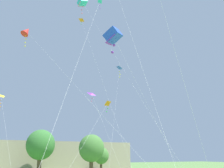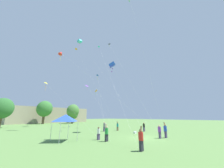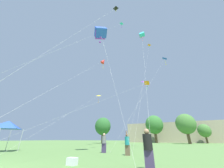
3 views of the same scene
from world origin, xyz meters
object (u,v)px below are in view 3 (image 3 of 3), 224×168
at_px(kite_cyan_delta_10, 118,25).
at_px(kite_red_diamond_8, 103,61).
at_px(kite_orange_delta_5, 146,83).
at_px(kite_cyan_box_1, 142,35).
at_px(kite_black_delta_7, 115,9).
at_px(kite_blue_box_4, 101,33).
at_px(person_black_shirt, 148,147).
at_px(person_teal_shirt, 127,143).
at_px(kite_orange_delta_2, 149,46).
at_px(kite_yellow_delta_6, 98,96).
at_px(kite_purple_delta_3, 144,82).
at_px(kite_blue_delta_9, 165,59).
at_px(festival_tent, 8,125).
at_px(person_grey_shirt, 104,142).
at_px(cooler_box, 72,161).

bearing_deg(kite_cyan_delta_10, kite_red_diamond_8, 133.60).
bearing_deg(kite_red_diamond_8, kite_orange_delta_5, -15.22).
relative_size(kite_cyan_box_1, kite_black_delta_7, 1.46).
xyz_separation_m(kite_orange_delta_5, kite_cyan_delta_10, (-3.06, -4.44, 10.31)).
bearing_deg(kite_blue_box_4, kite_black_delta_7, 56.63).
relative_size(person_black_shirt, kite_cyan_box_1, 0.06).
bearing_deg(person_teal_shirt, kite_orange_delta_2, -84.49).
relative_size(kite_orange_delta_2, kite_yellow_delta_6, 1.60).
xyz_separation_m(kite_cyan_box_1, kite_black_delta_7, (-1.73, -16.70, -9.28)).
bearing_deg(kite_black_delta_7, kite_purple_delta_3, 81.39).
relative_size(kite_cyan_box_1, kite_blue_delta_9, 1.82).
relative_size(festival_tent, kite_yellow_delta_6, 0.17).
bearing_deg(kite_purple_delta_3, festival_tent, -133.41).
relative_size(person_grey_shirt, kite_black_delta_7, 0.09).
distance_m(kite_orange_delta_5, kite_yellow_delta_6, 12.55).
height_order(kite_orange_delta_2, kite_purple_delta_3, kite_orange_delta_2).
distance_m(person_black_shirt, kite_yellow_delta_6, 24.13).
bearing_deg(kite_blue_delta_9, kite_orange_delta_5, -134.06).
xyz_separation_m(kite_cyan_box_1, kite_blue_box_4, (-2.99, -18.60, -15.58)).
relative_size(person_teal_shirt, kite_yellow_delta_6, 0.11).
height_order(festival_tent, kite_blue_box_4, kite_blue_box_4).
bearing_deg(kite_orange_delta_2, kite_red_diamond_8, -134.75).
bearing_deg(kite_cyan_delta_10, kite_cyan_box_1, 80.16).
bearing_deg(kite_blue_box_4, person_teal_shirt, 17.24).
bearing_deg(kite_blue_delta_9, cooler_box, -109.34).
distance_m(kite_blue_box_4, kite_orange_delta_5, 10.91).
xyz_separation_m(festival_tent, kite_red_diamond_8, (4.45, 13.81, 15.93)).
bearing_deg(kite_blue_delta_9, kite_blue_box_4, -119.16).
distance_m(kite_cyan_box_1, kite_blue_delta_9, 14.87).
relative_size(kite_purple_delta_3, kite_cyan_delta_10, 0.58).
height_order(person_black_shirt, kite_purple_delta_3, kite_purple_delta_3).
height_order(festival_tent, kite_black_delta_7, kite_black_delta_7).
bearing_deg(kite_red_diamond_8, cooler_box, -65.80).
bearing_deg(kite_blue_box_4, kite_orange_delta_2, 79.22).
relative_size(person_teal_shirt, person_grey_shirt, 1.07).
height_order(person_teal_shirt, kite_black_delta_7, kite_black_delta_7).
bearing_deg(kite_cyan_delta_10, festival_tent, -149.17).
bearing_deg(person_teal_shirt, kite_yellow_delta_6, -40.51).
distance_m(kite_purple_delta_3, kite_blue_box_4, 13.07).
relative_size(cooler_box, kite_yellow_delta_6, 0.03).
bearing_deg(kite_yellow_delta_6, kite_red_diamond_8, -40.33).
xyz_separation_m(festival_tent, kite_cyan_box_1, (13.58, 20.28, 26.67)).
relative_size(festival_tent, kite_cyan_delta_10, 0.15).
distance_m(kite_red_diamond_8, kite_blue_delta_9, 13.85).
bearing_deg(kite_cyan_box_1, kite_blue_delta_9, -49.78).
relative_size(kite_orange_delta_5, kite_yellow_delta_6, 0.90).
distance_m(kite_purple_delta_3, kite_black_delta_7, 13.72).
height_order(person_black_shirt, kite_orange_delta_2, kite_orange_delta_2).
bearing_deg(kite_red_diamond_8, person_black_shirt, -54.95).
bearing_deg(person_teal_shirt, kite_purple_delta_3, -81.17).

